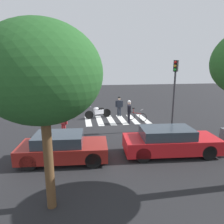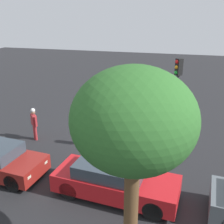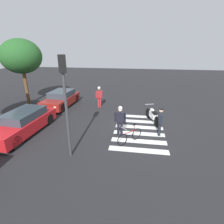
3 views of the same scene
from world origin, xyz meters
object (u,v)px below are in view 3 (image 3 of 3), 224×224
(car_maroon_wagon, at_px, (61,99))
(traffic_light_pole, at_px, (65,93))
(car_red_convertible, at_px, (23,123))
(leaning_bicycle, at_px, (130,136))
(police_motorcycle, at_px, (153,116))
(officer_on_foot, at_px, (160,119))
(officer_by_motorcycle, at_px, (120,119))
(pedestrian_bystander, at_px, (99,95))

(car_maroon_wagon, distance_m, traffic_light_pole, 8.06)
(car_red_convertible, bearing_deg, traffic_light_pole, -117.14)
(car_red_convertible, xyz_separation_m, traffic_light_pole, (-1.81, -3.53, 2.39))
(leaning_bicycle, height_order, traffic_light_pole, traffic_light_pole)
(police_motorcycle, height_order, leaning_bicycle, police_motorcycle)
(officer_on_foot, relative_size, officer_by_motorcycle, 0.98)
(officer_by_motorcycle, xyz_separation_m, pedestrian_bystander, (4.62, 2.23, 0.00))
(police_motorcycle, height_order, traffic_light_pole, traffic_light_pole)
(car_red_convertible, height_order, traffic_light_pole, traffic_light_pole)
(officer_by_motorcycle, bearing_deg, traffic_light_pole, 139.74)
(officer_on_foot, xyz_separation_m, pedestrian_bystander, (4.33, 4.47, 0.02))
(traffic_light_pole, bearing_deg, leaning_bicycle, -58.32)
(officer_on_foot, bearing_deg, car_maroon_wagon, 61.78)
(leaning_bicycle, relative_size, officer_on_foot, 0.74)
(pedestrian_bystander, relative_size, traffic_light_pole, 0.38)
(leaning_bicycle, bearing_deg, police_motorcycle, -25.08)
(police_motorcycle, relative_size, traffic_light_pole, 0.48)
(officer_by_motorcycle, bearing_deg, leaning_bicycle, -142.07)
(police_motorcycle, distance_m, leaning_bicycle, 3.21)
(officer_on_foot, bearing_deg, leaning_bicycle, 123.63)
(traffic_light_pole, bearing_deg, officer_on_foot, -57.57)
(pedestrian_bystander, bearing_deg, leaning_bicycle, -152.30)
(officer_by_motorcycle, bearing_deg, pedestrian_bystander, 25.71)
(car_red_convertible, distance_m, car_maroon_wagon, 5.08)
(police_motorcycle, height_order, officer_by_motorcycle, officer_by_motorcycle)
(leaning_bicycle, distance_m, pedestrian_bystander, 6.14)
(police_motorcycle, xyz_separation_m, car_red_convertible, (-2.75, 7.58, 0.18))
(leaning_bicycle, bearing_deg, car_maroon_wagon, 49.40)
(car_maroon_wagon, bearing_deg, police_motorcycle, -107.30)
(leaning_bicycle, bearing_deg, pedestrian_bystander, 27.70)
(officer_by_motorcycle, xyz_separation_m, car_red_convertible, (-0.63, 5.60, -0.36))
(leaning_bicycle, xyz_separation_m, traffic_light_pole, (-1.66, 2.68, 2.67))
(police_motorcycle, height_order, car_maroon_wagon, car_maroon_wagon)
(officer_on_foot, height_order, car_red_convertible, officer_on_foot)
(car_maroon_wagon, bearing_deg, pedestrian_bystander, -86.86)
(pedestrian_bystander, height_order, car_red_convertible, pedestrian_bystander)
(police_motorcycle, distance_m, officer_on_foot, 1.91)
(pedestrian_bystander, distance_m, car_maroon_wagon, 3.29)
(traffic_light_pole, bearing_deg, pedestrian_bystander, 1.26)
(police_motorcycle, bearing_deg, car_maroon_wagon, 72.70)
(leaning_bicycle, relative_size, car_red_convertible, 0.27)
(pedestrian_bystander, bearing_deg, car_red_convertible, 147.26)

